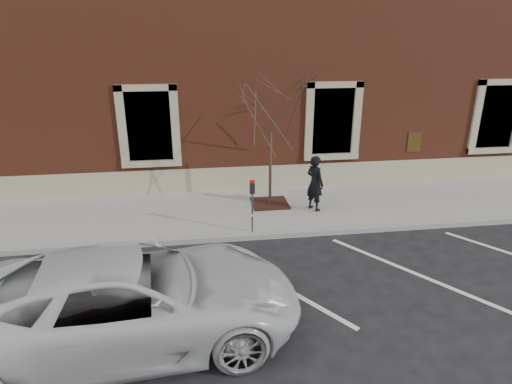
{
  "coord_description": "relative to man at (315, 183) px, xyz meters",
  "views": [
    {
      "loc": [
        -1.53,
        -10.19,
        5.13
      ],
      "look_at": [
        0.0,
        0.6,
        1.1
      ],
      "focal_mm": 30.0,
      "sensor_mm": 36.0,
      "label": 1
    }
  ],
  "objects": [
    {
      "name": "ground",
      "position": [
        -1.88,
        -1.41,
        -0.99
      ],
      "size": [
        120.0,
        120.0,
        0.0
      ],
      "primitive_type": "plane",
      "color": "#28282B",
      "rests_on": "ground"
    },
    {
      "name": "sidewalk_near",
      "position": [
        -1.88,
        0.34,
        -0.91
      ],
      "size": [
        40.0,
        3.5,
        0.15
      ],
      "primitive_type": "cube",
      "color": "#B5B2AA",
      "rests_on": "ground"
    },
    {
      "name": "curb_near",
      "position": [
        -1.88,
        -1.46,
        -0.91
      ],
      "size": [
        40.0,
        0.12,
        0.15
      ],
      "primitive_type": "cube",
      "color": "#9E9E99",
      "rests_on": "ground"
    },
    {
      "name": "parking_stripes",
      "position": [
        -1.88,
        -3.61,
        -0.99
      ],
      "size": [
        28.0,
        4.4,
        0.01
      ],
      "primitive_type": null,
      "color": "silver",
      "rests_on": "ground"
    },
    {
      "name": "building_civic",
      "position": [
        -1.88,
        6.34,
        3.01
      ],
      "size": [
        40.0,
        8.62,
        8.0
      ],
      "color": "brown",
      "rests_on": "ground"
    },
    {
      "name": "man",
      "position": [
        0.0,
        0.0,
        0.0
      ],
      "size": [
        0.66,
        0.73,
        1.68
      ],
      "primitive_type": "imported",
      "rotation": [
        0.0,
        0.0,
        2.12
      ],
      "color": "black",
      "rests_on": "sidewalk_near"
    },
    {
      "name": "parking_meter",
      "position": [
        -2.05,
        -1.29,
        0.17
      ],
      "size": [
        0.13,
        0.1,
        1.45
      ],
      "rotation": [
        0.0,
        0.0,
        0.26
      ],
      "color": "#595B60",
      "rests_on": "sidewalk_near"
    },
    {
      "name": "tree_grate",
      "position": [
        -1.24,
        0.63,
        -0.82
      ],
      "size": [
        1.13,
        1.13,
        0.03
      ],
      "primitive_type": "cube",
      "color": "#361711",
      "rests_on": "sidewalk_near"
    },
    {
      "name": "sapling",
      "position": [
        -1.24,
        0.63,
        2.04
      ],
      "size": [
        2.46,
        2.46,
        4.11
      ],
      "color": "#45362A",
      "rests_on": "sidewalk_near"
    },
    {
      "name": "white_truck",
      "position": [
        -4.69,
        -5.07,
        -0.16
      ],
      "size": [
        6.19,
        3.3,
        1.66
      ],
      "primitive_type": "imported",
      "rotation": [
        0.0,
        0.0,
        1.67
      ],
      "color": "silver",
      "rests_on": "ground"
    }
  ]
}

